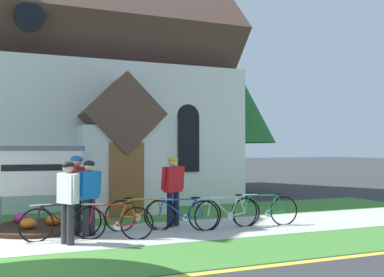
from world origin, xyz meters
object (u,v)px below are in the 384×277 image
at_px(bicycle_white, 62,222).
at_px(cyclist_in_green_jersey, 68,196).
at_px(cyclist_in_blue_jersey, 77,188).
at_px(cyclist_in_yellow_jersey, 173,185).
at_px(bicycle_orange, 227,213).
at_px(cyclist_in_red_jersey, 89,192).
at_px(bicycle_silver, 114,222).
at_px(church_sign, 38,173).
at_px(roadside_conifer, 226,96).
at_px(bicycle_black, 141,214).
at_px(bicycle_blue, 182,214).
at_px(bicycle_yellow, 265,210).

xyz_separation_m(bicycle_white, cyclist_in_green_jersey, (0.07, -0.57, 0.61)).
relative_size(bicycle_white, cyclist_in_blue_jersey, 0.98).
xyz_separation_m(cyclist_in_yellow_jersey, cyclist_in_blue_jersey, (-2.35, -0.14, 0.03)).
height_order(bicycle_orange, cyclist_in_red_jersey, cyclist_in_red_jersey).
distance_m(bicycle_silver, cyclist_in_red_jersey, 0.93).
height_order(cyclist_in_blue_jersey, cyclist_in_green_jersey, cyclist_in_blue_jersey).
bearing_deg(bicycle_white, cyclist_in_yellow_jersey, 11.85).
bearing_deg(cyclist_in_red_jersey, cyclist_in_yellow_jersey, 11.68).
xyz_separation_m(church_sign, bicycle_white, (0.44, -1.77, -0.95)).
bearing_deg(bicycle_silver, roadside_conifer, 51.12).
xyz_separation_m(cyclist_in_blue_jersey, cyclist_in_red_jersey, (0.24, -0.29, -0.08)).
height_order(church_sign, cyclist_in_blue_jersey, church_sign).
relative_size(bicycle_orange, cyclist_in_yellow_jersey, 1.04).
bearing_deg(bicycle_black, bicycle_blue, -24.38).
relative_size(cyclist_in_blue_jersey, cyclist_in_red_jersey, 1.06).
bearing_deg(cyclist_in_blue_jersey, bicycle_blue, -9.97).
bearing_deg(bicycle_orange, cyclist_in_green_jersey, -173.84).
height_order(church_sign, cyclist_in_yellow_jersey, church_sign).
height_order(bicycle_silver, bicycle_blue, bicycle_silver).
height_order(bicycle_black, bicycle_orange, bicycle_orange).
xyz_separation_m(bicycle_black, bicycle_orange, (1.99, -0.57, -0.00)).
relative_size(bicycle_silver, bicycle_yellow, 0.92).
bearing_deg(church_sign, cyclist_in_blue_jersey, -60.00).
distance_m(bicycle_blue, cyclist_in_yellow_jersey, 0.86).
bearing_deg(bicycle_black, bicycle_white, -167.61).
bearing_deg(bicycle_black, bicycle_silver, -134.75).
bearing_deg(church_sign, cyclist_in_red_jersey, -58.23).
bearing_deg(cyclist_in_yellow_jersey, bicycle_black, -169.31).
distance_m(bicycle_orange, cyclist_in_red_jersey, 3.31).
bearing_deg(cyclist_in_red_jersey, roadside_conifer, 47.32).
height_order(church_sign, roadside_conifer, roadside_conifer).
distance_m(cyclist_in_blue_jersey, cyclist_in_green_jersey, 1.03).
bearing_deg(cyclist_in_green_jersey, bicycle_white, 96.51).
distance_m(church_sign, roadside_conifer, 10.43).
bearing_deg(bicycle_silver, bicycle_white, 157.91).
relative_size(bicycle_white, roadside_conifer, 0.27).
relative_size(bicycle_yellow, bicycle_orange, 0.98).
height_order(cyclist_in_blue_jersey, cyclist_in_red_jersey, cyclist_in_blue_jersey).
distance_m(bicycle_orange, cyclist_in_yellow_jersey, 1.50).
height_order(cyclist_in_yellow_jersey, cyclist_in_green_jersey, cyclist_in_yellow_jersey).
bearing_deg(cyclist_in_blue_jersey, cyclist_in_green_jersey, -105.39).
bearing_deg(cyclist_in_yellow_jersey, bicycle_yellow, -18.34).
xyz_separation_m(bicycle_blue, bicycle_yellow, (2.17, -0.17, 0.01)).
relative_size(bicycle_blue, cyclist_in_blue_jersey, 0.93).
bearing_deg(bicycle_white, bicycle_yellow, -1.93).
height_order(bicycle_blue, cyclist_in_blue_jersey, cyclist_in_blue_jersey).
relative_size(bicycle_white, cyclist_in_red_jersey, 1.04).
xyz_separation_m(bicycle_orange, cyclist_in_yellow_jersey, (-1.14, 0.73, 0.64)).
xyz_separation_m(bicycle_black, bicycle_yellow, (3.05, -0.57, -0.00)).
height_order(bicycle_black, bicycle_yellow, bicycle_yellow).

